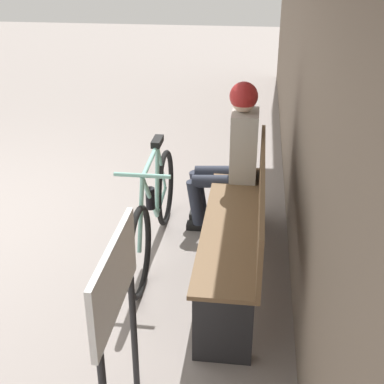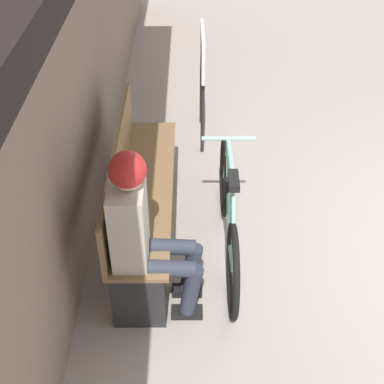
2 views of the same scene
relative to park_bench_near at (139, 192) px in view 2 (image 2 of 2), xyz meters
name	(u,v)px [view 2 (image 2 of 2)]	position (x,y,z in m)	size (l,w,h in m)	color
storefront_wall	(42,71)	(-0.47, 0.43, 1.23)	(12.00, 0.56, 3.20)	#756656
park_bench_near	(139,192)	(0.00, 0.00, 0.00)	(1.93, 0.42, 0.88)	brown
bicycle	(228,216)	(-0.22, -0.69, -0.06)	(1.74, 0.40, 0.90)	black
person_seated	(143,226)	(-0.76, -0.10, 0.32)	(0.34, 0.58, 1.29)	#2D3342
signboard	(203,63)	(1.49, -0.52, 0.39)	(0.71, 0.04, 1.12)	#232326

